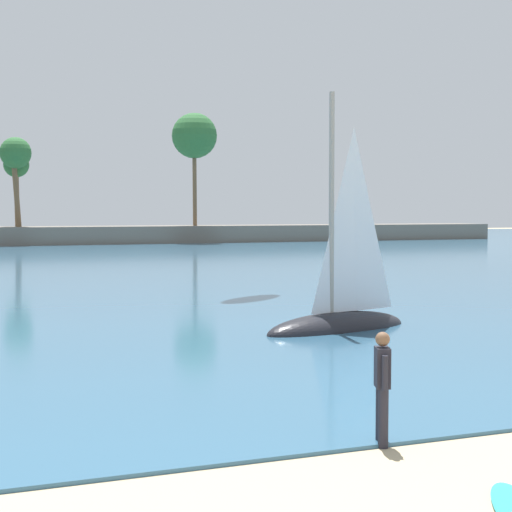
{
  "coord_description": "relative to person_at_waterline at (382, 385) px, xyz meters",
  "views": [
    {
      "loc": [
        -4.51,
        -3.11,
        3.42
      ],
      "look_at": [
        1.13,
        10.81,
        2.6
      ],
      "focal_mm": 59.29,
      "sensor_mm": 36.0,
      "label": 1
    }
  ],
  "objects": [
    {
      "name": "sailboat_near_shore",
      "position": [
        4.9,
        10.59,
        -0.19
      ],
      "size": [
        5.12,
        2.65,
        7.12
      ],
      "color": "black",
      "rests_on": "sea"
    },
    {
      "name": "person_at_waterline",
      "position": [
        0.0,
        0.0,
        0.0
      ],
      "size": [
        0.31,
        0.52,
        1.67
      ],
      "color": "#23232D",
      "rests_on": "ground"
    }
  ]
}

